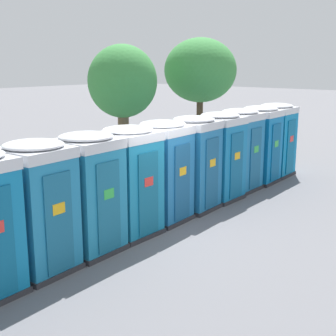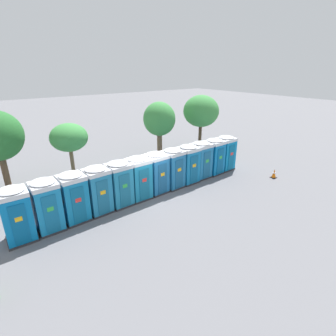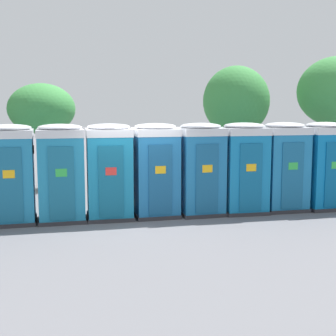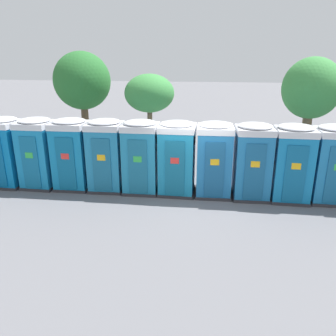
{
  "view_description": "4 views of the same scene",
  "coord_description": "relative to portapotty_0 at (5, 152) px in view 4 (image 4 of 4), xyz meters",
  "views": [
    {
      "loc": [
        -8.01,
        -7.15,
        3.9
      ],
      "look_at": [
        0.77,
        0.12,
        1.33
      ],
      "focal_mm": 50.0,
      "sensor_mm": 36.0,
      "label": 1
    },
    {
      "loc": [
        -7.56,
        -11.84,
        7.2
      ],
      "look_at": [
        1.48,
        0.14,
        1.38
      ],
      "focal_mm": 28.0,
      "sensor_mm": 36.0,
      "label": 2
    },
    {
      "loc": [
        -1.37,
        -12.28,
        2.96
      ],
      "look_at": [
        0.96,
        0.13,
        1.32
      ],
      "focal_mm": 50.0,
      "sensor_mm": 36.0,
      "label": 3
    },
    {
      "loc": [
        0.82,
        -10.49,
        4.46
      ],
      "look_at": [
        -0.94,
        0.07,
        0.9
      ],
      "focal_mm": 35.0,
      "sensor_mm": 36.0,
      "label": 4
    }
  ],
  "objects": [
    {
      "name": "ground_plane",
      "position": [
        6.89,
        0.16,
        -1.28
      ],
      "size": [
        120.0,
        120.0,
        0.0
      ],
      "primitive_type": "plane",
      "color": "slate"
    },
    {
      "name": "portapotty_0",
      "position": [
        0.0,
        0.0,
        0.0
      ],
      "size": [
        1.2,
        1.21,
        2.54
      ],
      "color": "#2D2D33",
      "rests_on": "ground"
    },
    {
      "name": "portapotty_1",
      "position": [
        1.25,
        0.07,
        0.0
      ],
      "size": [
        1.18,
        1.22,
        2.54
      ],
      "color": "#2D2D33",
      "rests_on": "ground"
    },
    {
      "name": "portapotty_2",
      "position": [
        2.5,
        0.16,
        -0.0
      ],
      "size": [
        1.26,
        1.25,
        2.54
      ],
      "color": "#2D2D33",
      "rests_on": "ground"
    },
    {
      "name": "portapotty_3",
      "position": [
        3.75,
        0.21,
        0.0
      ],
      "size": [
        1.26,
        1.27,
        2.54
      ],
      "color": "#2D2D33",
      "rests_on": "ground"
    },
    {
      "name": "portapotty_4",
      "position": [
        5.0,
        0.23,
        -0.0
      ],
      "size": [
        1.26,
        1.25,
        2.54
      ],
      "color": "#2D2D33",
      "rests_on": "ground"
    },
    {
      "name": "portapotty_5",
      "position": [
        6.26,
        0.27,
        -0.0
      ],
      "size": [
        1.23,
        1.21,
        2.54
      ],
      "color": "#2D2D33",
      "rests_on": "ground"
    },
    {
      "name": "portapotty_6",
      "position": [
        7.51,
        0.31,
        0.0
      ],
      "size": [
        1.26,
        1.27,
        2.54
      ],
      "color": "#2D2D33",
      "rests_on": "ground"
    },
    {
      "name": "portapotty_7",
      "position": [
        8.76,
        0.3,
        -0.0
      ],
      "size": [
        1.27,
        1.28,
        2.54
      ],
      "color": "#2D2D33",
      "rests_on": "ground"
    },
    {
      "name": "portapotty_8",
      "position": [
        10.01,
        0.3,
        -0.0
      ],
      "size": [
        1.23,
        1.22,
        2.54
      ],
      "color": "#2D2D33",
      "rests_on": "ground"
    },
    {
      "name": "portapotty_9",
      "position": [
        11.26,
        0.4,
        -0.0
      ],
      "size": [
        1.25,
        1.23,
        2.54
      ],
      "color": "#2D2D33",
      "rests_on": "ground"
    },
    {
      "name": "street_tree_0",
      "position": [
        0.33,
        6.47,
        2.08
      ],
      "size": [
        2.96,
        2.96,
        4.89
      ],
      "color": "brown",
      "rests_on": "ground"
    },
    {
      "name": "street_tree_2",
      "position": [
        4.17,
        5.45,
        1.6
      ],
      "size": [
        2.41,
        2.41,
        3.82
      ],
      "color": "brown",
      "rests_on": "ground"
    },
    {
      "name": "street_tree_3",
      "position": [
        11.66,
        5.84,
        1.89
      ],
      "size": [
        2.64,
        2.64,
        4.6
      ],
      "color": "brown",
      "rests_on": "ground"
    }
  ]
}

